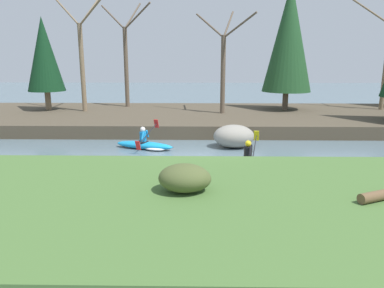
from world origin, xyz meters
The scene contains 13 objects.
ground_plane centered at (0.00, 0.00, 0.00)m, with size 90.00×90.00×0.00m, color slate.
riverbank_near centered at (0.00, -6.07, 0.43)m, with size 44.00×7.10×0.86m.
riverbank_far centered at (0.00, 8.45, 0.34)m, with size 44.00×9.40×0.68m.
conifer_tree_far_left centered at (-9.67, 9.39, 4.14)m, with size 2.29×2.29×5.75m.
conifer_tree_left centered at (5.53, 9.86, 5.19)m, with size 3.07×3.07×7.87m.
bare_tree_upstream centered at (-7.19, 9.06, 4.00)m, with size 3.88×3.83×7.07m.
bare_tree_mid_upstream centered at (-4.90, 11.29, 3.97)m, with size 3.84×3.80×6.99m.
bare_tree_mid_downstream centered at (1.41, 8.32, 3.54)m, with size 3.36×3.32×6.07m.
shrub_clump_nearest centered at (-0.38, -5.79, 1.20)m, with size 1.24×1.03×0.67m.
shrub_clump_second centered at (-0.30, -5.76, 1.17)m, with size 1.15×0.95×0.62m.
kayaker_lead centered at (1.96, -0.83, 0.20)m, with size 2.79×2.05×1.20m.
kayaker_middle centered at (-2.36, 1.84, 0.20)m, with size 2.76×2.02×1.20m.
boulder_midstream centered at (1.55, 2.25, 0.52)m, with size 1.83×1.44×1.04m.
Camera 1 is at (-0.04, -14.31, 4.04)m, focal length 35.00 mm.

